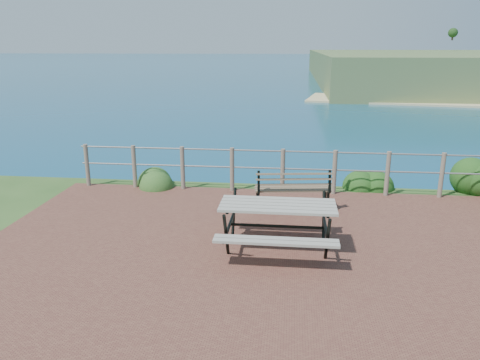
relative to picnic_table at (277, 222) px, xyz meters
The scene contains 7 objects.
ground 0.55m from the picnic_table, 87.38° to the right, with size 10.00×7.00×0.12m, color brown.
ocean 199.77m from the picnic_table, 90.00° to the left, with size 1200.00×1200.00×0.00m, color #125970.
safety_railing 3.12m from the picnic_table, 89.80° to the left, with size 9.40×0.10×1.00m.
picnic_table is the anchor object (origin of this frame).
park_bench 2.04m from the picnic_table, 83.32° to the left, with size 1.56×0.59×0.86m.
shrub_lip_west 4.53m from the picnic_table, 131.09° to the left, with size 0.86×0.86×0.63m, color #23531F.
shrub_lip_east 4.36m from the picnic_table, 62.03° to the left, with size 0.86×0.86×0.64m, color #1D4916.
Camera 1 is at (0.17, -6.86, 3.26)m, focal length 35.00 mm.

